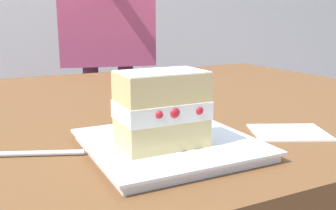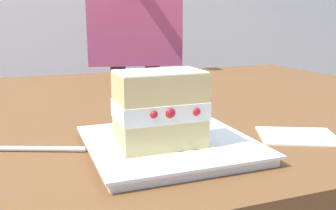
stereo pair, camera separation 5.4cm
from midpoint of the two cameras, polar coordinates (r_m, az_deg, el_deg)
The scene contains 6 objects.
patio_table at distance 0.89m, azimuth -5.73°, elevation -5.33°, with size 1.60×1.05×0.77m.
dessert_plate at distance 0.56m, azimuth 2.79°, elevation -6.07°, with size 0.24×0.24×0.02m.
cake_slice at distance 0.52m, azimuth 1.76°, elevation -0.61°, with size 0.12×0.09×0.11m.
dessert_fork at distance 0.59m, azimuth -19.11°, elevation -6.30°, with size 0.16×0.08×0.01m.
paper_napkin at distance 0.67m, azimuth 21.22°, elevation -4.43°, with size 0.15×0.14×0.00m.
diner_person at distance 1.73m, azimuth -4.20°, elevation 14.20°, with size 0.44×0.56×1.50m.
Camera 2 is at (0.19, 0.83, 0.96)m, focal length 40.38 mm.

